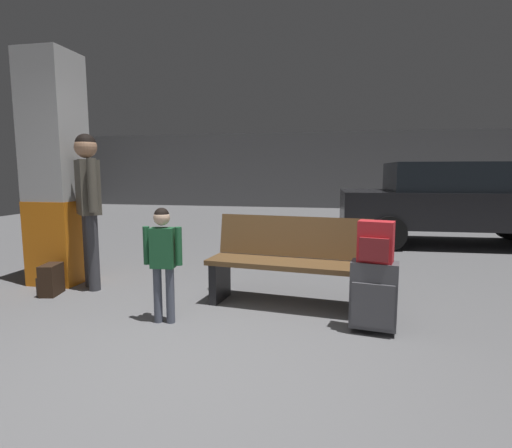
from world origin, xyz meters
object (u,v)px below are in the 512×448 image
at_px(backpack_bright, 376,242).
at_px(child, 163,253).
at_px(suitcase, 374,295).
at_px(adult, 88,194).
at_px(structural_pillar, 56,171).
at_px(parked_car_near, 454,201).
at_px(bench, 289,262).
at_px(backpack_dark_floor, 51,280).

xyz_separation_m(backpack_bright, child, (-1.81, -0.14, -0.13)).
bearing_deg(suitcase, adult, 167.22).
xyz_separation_m(structural_pillar, backpack_bright, (3.62, -0.89, -0.58)).
xyz_separation_m(adult, parked_car_near, (4.86, 3.88, -0.28)).
height_order(structural_pillar, bench, structural_pillar).
bearing_deg(backpack_bright, backpack_dark_floor, 173.60).
bearing_deg(child, suitcase, 4.30).
bearing_deg(bench, structural_pillar, 173.52).
bearing_deg(child, parked_car_near, 52.67).
height_order(suitcase, adult, adult).
bearing_deg(structural_pillar, backpack_bright, -13.82).
relative_size(suitcase, backpack_bright, 1.78).
height_order(suitcase, backpack_dark_floor, suitcase).
distance_m(backpack_bright, adult, 3.17).
bearing_deg(structural_pillar, child, -29.59).
relative_size(suitcase, child, 0.58).
bearing_deg(parked_car_near, bench, -122.58).
relative_size(backpack_bright, parked_car_near, 0.08).
bearing_deg(child, adult, 146.61).
distance_m(structural_pillar, backpack_bright, 3.77).
relative_size(structural_pillar, parked_car_near, 0.65).
xyz_separation_m(suitcase, parked_car_near, (1.78, 4.58, 0.48)).
bearing_deg(adult, backpack_dark_floor, -132.91).
height_order(suitcase, child, child).
bearing_deg(adult, bench, -3.27).
height_order(bench, parked_car_near, parked_car_near).
relative_size(suitcase, adult, 0.34).
xyz_separation_m(bench, backpack_dark_floor, (-2.60, -0.19, -0.28)).
xyz_separation_m(structural_pillar, parked_car_near, (5.40, 3.69, -0.54)).
height_order(adult, backpack_dark_floor, adult).
height_order(structural_pillar, parked_car_near, structural_pillar).
distance_m(structural_pillar, child, 2.20).
relative_size(structural_pillar, backpack_dark_floor, 8.00).
bearing_deg(parked_car_near, structural_pillar, -145.68).
distance_m(structural_pillar, backpack_dark_floor, 1.31).
height_order(backpack_bright, parked_car_near, parked_car_near).
bearing_deg(structural_pillar, backpack_dark_floor, -64.60).
height_order(child, parked_car_near, parked_car_near).
bearing_deg(backpack_dark_floor, parked_car_near, 39.14).
height_order(structural_pillar, backpack_bright, structural_pillar).
height_order(bench, adult, adult).
height_order(structural_pillar, suitcase, structural_pillar).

